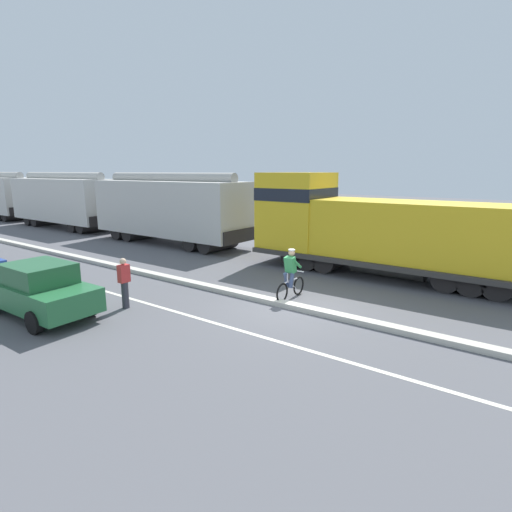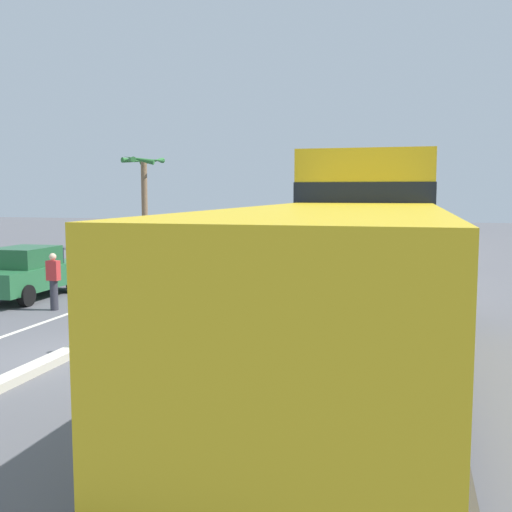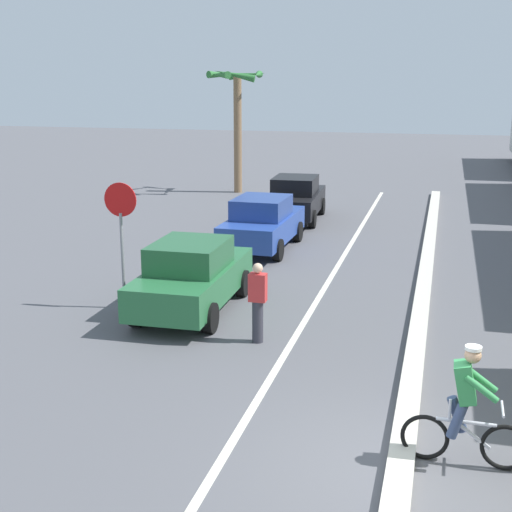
% 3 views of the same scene
% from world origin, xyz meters
% --- Properties ---
extents(ground_plane, '(120.00, 120.00, 0.00)m').
position_xyz_m(ground_plane, '(0.00, 0.00, 0.00)').
color(ground_plane, '#56565B').
extents(median_curb, '(0.36, 36.00, 0.16)m').
position_xyz_m(median_curb, '(0.00, 6.00, 0.08)').
color(median_curb, beige).
rests_on(median_curb, ground).
extents(lane_stripe, '(0.14, 36.00, 0.01)m').
position_xyz_m(lane_stripe, '(-2.40, 6.00, 0.00)').
color(lane_stripe, silver).
rests_on(lane_stripe, ground).
extents(locomotive, '(3.10, 11.61, 4.20)m').
position_xyz_m(locomotive, '(5.70, -0.44, 1.80)').
color(locomotive, gold).
rests_on(locomotive, ground).
extents(hopper_car_lead, '(2.90, 10.60, 4.18)m').
position_xyz_m(hopper_car_lead, '(5.70, 11.71, 2.08)').
color(hopper_car_lead, beige).
rests_on(hopper_car_lead, ground).
extents(hopper_car_middle, '(2.90, 10.60, 4.18)m').
position_xyz_m(hopper_car_middle, '(5.70, 23.31, 2.08)').
color(hopper_car_middle, silver).
rests_on(hopper_car_middle, ground).
extents(parked_car_green, '(1.89, 4.23, 1.62)m').
position_xyz_m(parked_car_green, '(-4.99, 5.73, 0.82)').
color(parked_car_green, '#286B3D').
rests_on(parked_car_green, ground).
extents(cyclist, '(1.71, 0.48, 1.71)m').
position_xyz_m(cyclist, '(0.79, 0.45, 0.82)').
color(cyclist, black).
rests_on(cyclist, ground).
extents(pedestrian_by_cars, '(0.34, 0.22, 1.62)m').
position_xyz_m(pedestrian_by_cars, '(-3.07, 4.20, 0.85)').
color(pedestrian_by_cars, '#33333D').
rests_on(pedestrian_by_cars, ground).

